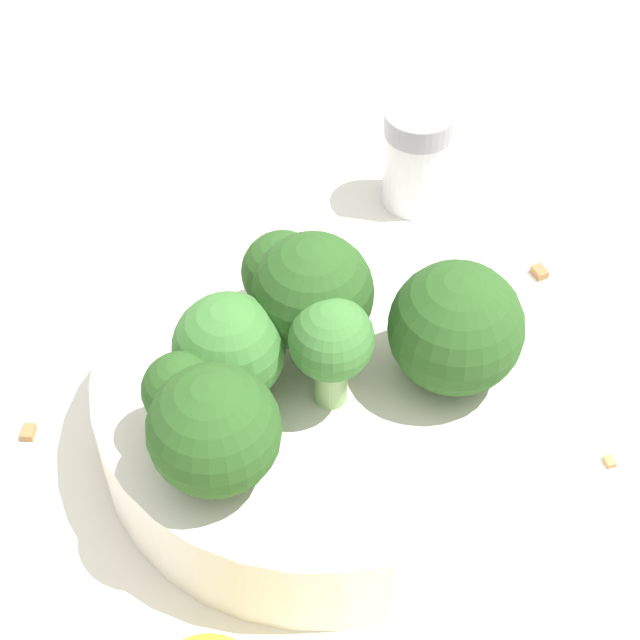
% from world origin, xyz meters
% --- Properties ---
extents(ground_plane, '(3.00, 3.00, 0.00)m').
position_xyz_m(ground_plane, '(0.00, 0.00, 0.00)').
color(ground_plane, silver).
extents(bowl, '(0.20, 0.20, 0.05)m').
position_xyz_m(bowl, '(0.00, 0.00, 0.02)').
color(bowl, silver).
rests_on(bowl, ground_plane).
extents(broccoli_floret_0, '(0.05, 0.05, 0.05)m').
position_xyz_m(broccoli_floret_0, '(-0.00, -0.04, 0.07)').
color(broccoli_floret_0, '#8EB770').
rests_on(broccoli_floret_0, bowl).
extents(broccoli_floret_1, '(0.05, 0.05, 0.06)m').
position_xyz_m(broccoli_floret_1, '(-0.01, 0.00, 0.08)').
color(broccoli_floret_1, '#7A9E5B').
rests_on(broccoli_floret_1, bowl).
extents(broccoli_floret_2, '(0.06, 0.06, 0.06)m').
position_xyz_m(broccoli_floret_2, '(0.02, 0.05, 0.08)').
color(broccoli_floret_2, '#84AD66').
rests_on(broccoli_floret_2, bowl).
extents(broccoli_floret_3, '(0.04, 0.04, 0.05)m').
position_xyz_m(broccoli_floret_3, '(-0.04, -0.01, 0.08)').
color(broccoli_floret_3, '#7A9E5B').
rests_on(broccoli_floret_3, bowl).
extents(broccoli_floret_4, '(0.04, 0.04, 0.06)m').
position_xyz_m(broccoli_floret_4, '(0.02, 0.00, 0.08)').
color(broccoli_floret_4, '#8EB770').
rests_on(broccoli_floret_4, bowl).
extents(broccoli_floret_5, '(0.05, 0.05, 0.06)m').
position_xyz_m(broccoli_floret_5, '(0.04, -0.06, 0.08)').
color(broccoli_floret_5, '#7A9E5B').
rests_on(broccoli_floret_5, bowl).
extents(broccoli_floret_6, '(0.03, 0.03, 0.04)m').
position_xyz_m(broccoli_floret_6, '(0.02, -0.06, 0.07)').
color(broccoli_floret_6, '#7A9E5B').
rests_on(broccoli_floret_6, bowl).
extents(pepper_shaker, '(0.04, 0.04, 0.06)m').
position_xyz_m(pepper_shaker, '(-0.15, 0.10, 0.03)').
color(pepper_shaker, silver).
rests_on(pepper_shaker, ground_plane).
extents(almond_crumb_0, '(0.01, 0.00, 0.01)m').
position_xyz_m(almond_crumb_0, '(-0.09, 0.08, 0.00)').
color(almond_crumb_0, tan).
rests_on(almond_crumb_0, ground_plane).
extents(almond_crumb_1, '(0.01, 0.01, 0.01)m').
position_xyz_m(almond_crumb_1, '(-0.04, -0.13, 0.00)').
color(almond_crumb_1, olive).
rests_on(almond_crumb_1, ground_plane).
extents(almond_crumb_3, '(0.01, 0.00, 0.01)m').
position_xyz_m(almond_crumb_3, '(0.05, 0.13, 0.00)').
color(almond_crumb_3, '#AD7F4C').
rests_on(almond_crumb_3, ground_plane).
extents(almond_crumb_4, '(0.01, 0.01, 0.01)m').
position_xyz_m(almond_crumb_4, '(-0.07, 0.15, 0.00)').
color(almond_crumb_4, olive).
rests_on(almond_crumb_4, ground_plane).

